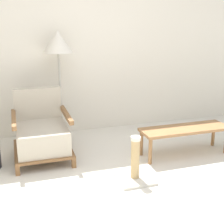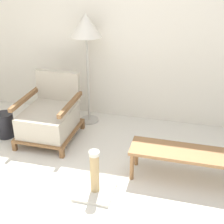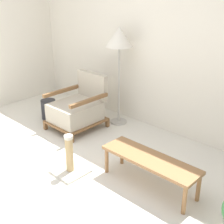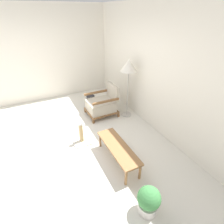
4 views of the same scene
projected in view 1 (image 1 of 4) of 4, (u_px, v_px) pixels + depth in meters
ground_plane at (138, 212)px, 2.77m from camera, size 14.00×14.00×0.00m
wall_back at (79, 41)px, 4.52m from camera, size 8.00×0.06×2.70m
armchair at (42, 134)px, 3.80m from camera, size 0.68×0.78×0.82m
floor_lamp at (58, 46)px, 4.15m from camera, size 0.40×0.40×1.52m
coffee_table at (185, 131)px, 3.90m from camera, size 1.13×0.35×0.35m
scratching_post at (135, 168)px, 3.30m from camera, size 0.38×0.38×0.49m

